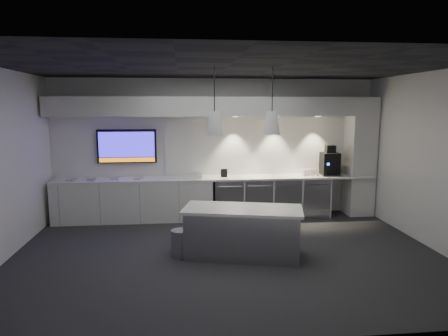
{
  "coord_description": "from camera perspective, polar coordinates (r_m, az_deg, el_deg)",
  "views": [
    {
      "loc": [
        -0.7,
        -6.23,
        2.4
      ],
      "look_at": [
        0.05,
        1.1,
        1.26
      ],
      "focal_mm": 32.0,
      "sensor_mm": 36.0,
      "label": 1
    }
  ],
  "objects": [
    {
      "name": "bin",
      "position": [
        6.6,
        -6.21,
        -10.62
      ],
      "size": [
        0.41,
        0.41,
        0.44
      ],
      "primitive_type": "cylinder",
      "rotation": [
        0.0,
        0.0,
        -0.41
      ],
      "color": "#92949A",
      "rests_on": "floor"
    },
    {
      "name": "wall_tv",
      "position": [
        8.8,
        -13.7,
        3.03
      ],
      "size": [
        1.25,
        0.07,
        0.72
      ],
      "color": "black",
      "rests_on": "wall_back"
    },
    {
      "name": "wall_right",
      "position": [
        7.56,
        27.91,
        0.9
      ],
      "size": [
        0.0,
        7.0,
        7.0
      ],
      "primitive_type": "plane",
      "rotation": [
        1.57,
        0.0,
        -1.57
      ],
      "color": "white",
      "rests_on": "floor"
    },
    {
      "name": "tray_a",
      "position": [
        8.75,
        -21.01,
        -1.61
      ],
      "size": [
        0.19,
        0.19,
        0.02
      ],
      "primitive_type": "cube",
      "rotation": [
        0.0,
        0.0,
        -0.17
      ],
      "color": "#9C9C9C",
      "rests_on": "back_counter"
    },
    {
      "name": "tray_d",
      "position": [
        8.54,
        -12.17,
        -1.47
      ],
      "size": [
        0.2,
        0.2,
        0.02
      ],
      "primitive_type": "cube",
      "rotation": [
        0.0,
        0.0,
        -0.34
      ],
      "color": "#9C9C9C",
      "rests_on": "back_counter"
    },
    {
      "name": "fridge_unit_b",
      "position": [
        8.77,
        4.67,
        -4.27
      ],
      "size": [
        0.6,
        0.61,
        0.85
      ],
      "primitive_type": "cube",
      "color": "#92949A",
      "rests_on": "floor"
    },
    {
      "name": "fridge_unit_d",
      "position": [
        9.09,
        12.52,
        -4.0
      ],
      "size": [
        0.6,
        0.61,
        0.85
      ],
      "primitive_type": "cube",
      "color": "#92949A",
      "rests_on": "floor"
    },
    {
      "name": "fridge_unit_a",
      "position": [
        8.68,
        0.56,
        -4.38
      ],
      "size": [
        0.6,
        0.61,
        0.85
      ],
      "primitive_type": "cube",
      "color": "#92949A",
      "rests_on": "floor"
    },
    {
      "name": "sign_white",
      "position": [
        8.42,
        -3.76,
        -1.04
      ],
      "size": [
        0.18,
        0.03,
        0.14
      ],
      "primitive_type": "cube",
      "rotation": [
        0.0,
        0.0,
        0.03
      ],
      "color": "white",
      "rests_on": "back_counter"
    },
    {
      "name": "sign_black",
      "position": [
        8.56,
        0.01,
        -0.72
      ],
      "size": [
        0.14,
        0.03,
        0.18
      ],
      "primitive_type": "cube",
      "rotation": [
        0.0,
        0.0,
        0.07
      ],
      "color": "black",
      "rests_on": "back_counter"
    },
    {
      "name": "tray_c",
      "position": [
        8.63,
        -15.34,
        -1.48
      ],
      "size": [
        0.17,
        0.17,
        0.02
      ],
      "primitive_type": "cube",
      "rotation": [
        0.0,
        0.0,
        0.07
      ],
      "color": "#9C9C9C",
      "rests_on": "back_counter"
    },
    {
      "name": "tray_b",
      "position": [
        8.68,
        -18.41,
        -1.55
      ],
      "size": [
        0.18,
        0.18,
        0.02
      ],
      "primitive_type": "cube",
      "rotation": [
        0.0,
        0.0,
        -0.12
      ],
      "color": "#9C9C9C",
      "rests_on": "back_counter"
    },
    {
      "name": "wall_back",
      "position": [
        8.8,
        -1.28,
        2.89
      ],
      "size": [
        7.0,
        0.0,
        7.0
      ],
      "primitive_type": "plane",
      "rotation": [
        1.57,
        0.0,
        0.0
      ],
      "color": "white",
      "rests_on": "floor"
    },
    {
      "name": "pendant_right",
      "position": [
        6.29,
        6.85,
        6.46
      ],
      "size": [
        0.25,
        0.25,
        1.06
      ],
      "color": "white",
      "rests_on": "ceiling"
    },
    {
      "name": "soffit",
      "position": [
        8.46,
        -1.14,
        8.76
      ],
      "size": [
        6.9,
        0.6,
        0.4
      ],
      "primitive_type": "cube",
      "color": "white",
      "rests_on": "wall_back"
    },
    {
      "name": "cup_cluster",
      "position": [
        8.97,
        12.24,
        -0.6
      ],
      "size": [
        0.36,
        0.17,
        0.14
      ],
      "primitive_type": null,
      "color": "white",
      "rests_on": "back_counter"
    },
    {
      "name": "floor",
      "position": [
        6.71,
        0.51,
        -12.2
      ],
      "size": [
        7.0,
        7.0,
        0.0
      ],
      "primitive_type": "plane",
      "color": "#2A2A2C",
      "rests_on": "ground"
    },
    {
      "name": "fridge_unit_c",
      "position": [
        8.91,
        8.66,
        -4.15
      ],
      "size": [
        0.6,
        0.61,
        0.85
      ],
      "primitive_type": "cube",
      "color": "#92949A",
      "rests_on": "floor"
    },
    {
      "name": "island",
      "position": [
        6.52,
        2.67,
        -9.1
      ],
      "size": [
        2.02,
        1.22,
        0.8
      ],
      "rotation": [
        0.0,
        0.0,
        -0.24
      ],
      "color": "#92949A",
      "rests_on": "floor"
    },
    {
      "name": "back_counter",
      "position": [
        8.57,
        -1.09,
        -1.46
      ],
      "size": [
        6.8,
        0.65,
        0.04
      ],
      "primitive_type": "cube",
      "color": "white",
      "rests_on": "left_base_cabinets"
    },
    {
      "name": "backsplash",
      "position": [
        8.95,
        6.42,
        3.26
      ],
      "size": [
        4.6,
        0.03,
        1.3
      ],
      "primitive_type": "cube",
      "color": "white",
      "rests_on": "wall_back"
    },
    {
      "name": "left_base_cabinets",
      "position": [
        8.69,
        -12.69,
        -4.55
      ],
      "size": [
        3.3,
        0.63,
        0.86
      ],
      "primitive_type": "cube",
      "color": "white",
      "rests_on": "floor"
    },
    {
      "name": "wall_front",
      "position": [
        3.9,
        4.62,
        -4.63
      ],
      "size": [
        7.0,
        0.0,
        7.0
      ],
      "primitive_type": "plane",
      "rotation": [
        -1.57,
        0.0,
        0.0
      ],
      "color": "white",
      "rests_on": "floor"
    },
    {
      "name": "coffee_machine",
      "position": [
        9.1,
        14.87,
        0.71
      ],
      "size": [
        0.39,
        0.55,
        0.66
      ],
      "rotation": [
        0.0,
        0.0,
        -0.07
      ],
      "color": "black",
      "rests_on": "back_counter"
    },
    {
      "name": "pendant_left",
      "position": [
        6.16,
        -1.37,
        6.47
      ],
      "size": [
        0.25,
        0.25,
        1.06
      ],
      "color": "white",
      "rests_on": "ceiling"
    },
    {
      "name": "column",
      "position": [
        9.35,
        18.83,
        1.54
      ],
      "size": [
        0.55,
        0.55,
        2.6
      ],
      "primitive_type": "cube",
      "color": "white",
      "rests_on": "floor"
    },
    {
      "name": "ceiling",
      "position": [
        6.29,
        0.55,
        14.23
      ],
      "size": [
        7.0,
        7.0,
        0.0
      ],
      "primitive_type": "plane",
      "rotation": [
        3.14,
        0.0,
        0.0
      ],
      "color": "black",
      "rests_on": "wall_back"
    }
  ]
}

